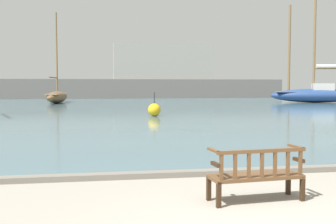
{
  "coord_description": "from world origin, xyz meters",
  "views": [
    {
      "loc": [
        -2.45,
        -4.98,
        1.98
      ],
      "look_at": [
        0.11,
        10.0,
        1.0
      ],
      "focal_mm": 45.0,
      "sensor_mm": 36.0,
      "label": 1
    }
  ],
  "objects_px": {
    "sailboat_nearest_port": "(316,92)",
    "channel_buoy": "(154,110)",
    "sailboat_far_port": "(57,96)",
    "park_bench": "(257,174)"
  },
  "relations": [
    {
      "from": "sailboat_far_port",
      "to": "sailboat_nearest_port",
      "type": "xyz_separation_m",
      "value": [
        27.66,
        -3.74,
        0.41
      ]
    },
    {
      "from": "sailboat_far_port",
      "to": "channel_buoy",
      "type": "xyz_separation_m",
      "value": [
        7.57,
        -20.73,
        -0.31
      ]
    },
    {
      "from": "sailboat_far_port",
      "to": "channel_buoy",
      "type": "bearing_deg",
      "value": -69.93
    },
    {
      "from": "sailboat_far_port",
      "to": "sailboat_nearest_port",
      "type": "bearing_deg",
      "value": -7.71
    },
    {
      "from": "park_bench",
      "to": "sailboat_far_port",
      "type": "distance_m",
      "value": 39.87
    },
    {
      "from": "sailboat_far_port",
      "to": "park_bench",
      "type": "bearing_deg",
      "value": -80.22
    },
    {
      "from": "park_bench",
      "to": "sailboat_far_port",
      "type": "bearing_deg",
      "value": 99.78
    },
    {
      "from": "park_bench",
      "to": "channel_buoy",
      "type": "relative_size",
      "value": 1.11
    },
    {
      "from": "sailboat_nearest_port",
      "to": "channel_buoy",
      "type": "relative_size",
      "value": 8.62
    },
    {
      "from": "sailboat_nearest_port",
      "to": "channel_buoy",
      "type": "xyz_separation_m",
      "value": [
        -20.09,
        -16.98,
        -0.72
      ]
    }
  ]
}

